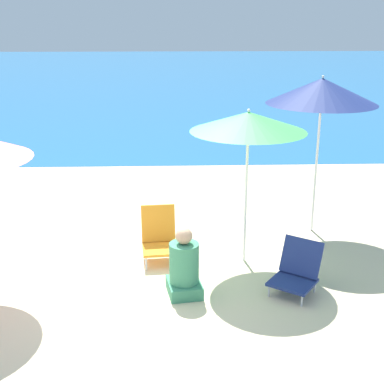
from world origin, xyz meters
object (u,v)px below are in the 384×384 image
object	(u,v)px
beach_chair_orange	(159,236)
person_seated_near	(184,268)
beach_umbrella_navy	(322,91)
beach_umbrella_green	(248,122)
beach_chair_navy	(297,270)

from	to	relation	value
beach_chair_orange	person_seated_near	bearing A→B (deg)	-77.14
beach_chair_orange	person_seated_near	distance (m)	1.06
beach_chair_orange	beach_umbrella_navy	bearing A→B (deg)	16.49
beach_chair_orange	person_seated_near	world-z (taller)	person_seated_near
beach_umbrella_green	beach_chair_orange	size ratio (longest dim) A/B	2.85
beach_chair_navy	person_seated_near	bearing A→B (deg)	-143.50
beach_chair_orange	person_seated_near	xyz separation A→B (m)	(0.33, -1.01, 0.00)
beach_umbrella_green	beach_chair_orange	bearing A→B (deg)	175.54
beach_umbrella_green	person_seated_near	distance (m)	2.05
person_seated_near	beach_chair_navy	bearing A→B (deg)	-8.32
beach_umbrella_navy	beach_chair_navy	distance (m)	2.83
beach_umbrella_navy	beach_chair_orange	world-z (taller)	beach_umbrella_navy
beach_umbrella_navy	beach_chair_orange	bearing A→B (deg)	-158.38
beach_umbrella_green	beach_chair_orange	xyz separation A→B (m)	(-1.19, 0.09, -1.62)
beach_umbrella_green	beach_chair_orange	world-z (taller)	beach_umbrella_green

